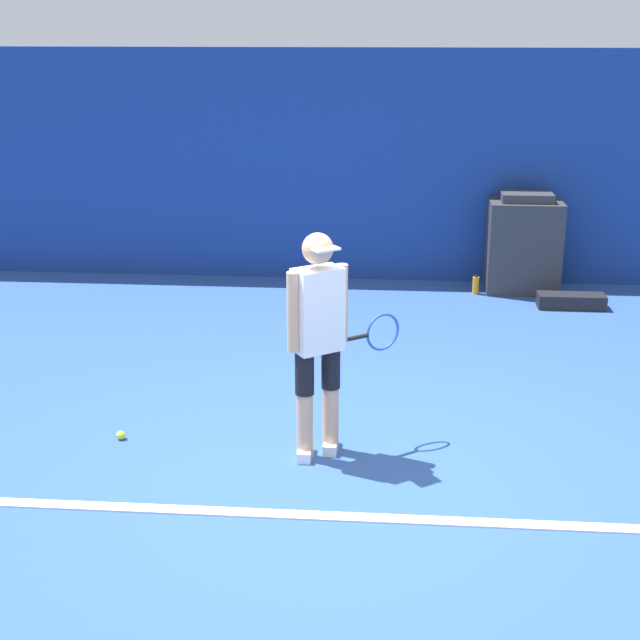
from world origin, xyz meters
name	(u,v)px	position (x,y,z in m)	size (l,w,h in m)	color
ground_plane	(344,478)	(0.00, 0.00, 0.00)	(24.00, 24.00, 0.00)	#2D5193
back_wall	(369,167)	(0.00, 5.13, 1.38)	(24.00, 0.10, 2.75)	navy
court_baseline	(339,517)	(0.00, -0.53, 0.01)	(21.60, 0.10, 0.01)	white
tennis_player	(319,335)	(-0.20, 0.36, 0.93)	(0.79, 0.60, 1.67)	tan
tennis_ball	(121,435)	(-1.74, 0.47, 0.03)	(0.07, 0.07, 0.07)	#D1E533
covered_chair	(523,244)	(1.83, 4.75, 0.56)	(0.83, 0.57, 1.17)	#333338
equipment_bag	(571,301)	(2.31, 4.10, 0.08)	(0.74, 0.25, 0.16)	black
water_bottle	(476,285)	(1.29, 4.56, 0.11)	(0.08, 0.08, 0.23)	orange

